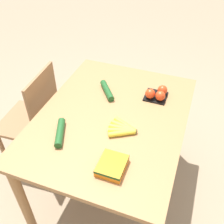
% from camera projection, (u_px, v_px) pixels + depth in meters
% --- Properties ---
extents(ground_plane, '(12.00, 12.00, 0.00)m').
position_uv_depth(ground_plane, '(112.00, 185.00, 2.16)').
color(ground_plane, gray).
extents(dining_table, '(1.19, 0.91, 0.76)m').
position_uv_depth(dining_table, '(112.00, 128.00, 1.73)').
color(dining_table, '#9E7044').
rests_on(dining_table, ground_plane).
extents(chair, '(0.45, 0.43, 0.90)m').
position_uv_depth(chair, '(34.00, 119.00, 2.07)').
color(chair, '#8E6642').
rests_on(chair, ground_plane).
extents(banana_bunch, '(0.17, 0.17, 0.03)m').
position_uv_depth(banana_bunch, '(123.00, 129.00, 1.54)').
color(banana_bunch, brown).
rests_on(banana_bunch, dining_table).
extents(tomato_pack, '(0.15, 0.15, 0.08)m').
position_uv_depth(tomato_pack, '(157.00, 94.00, 1.77)').
color(tomato_pack, black).
rests_on(tomato_pack, dining_table).
extents(carrot_bag, '(0.16, 0.14, 0.04)m').
position_uv_depth(carrot_bag, '(112.00, 165.00, 1.33)').
color(carrot_bag, orange).
rests_on(carrot_bag, dining_table).
extents(cucumber_near, '(0.19, 0.16, 0.04)m').
position_uv_depth(cucumber_near, '(107.00, 90.00, 1.83)').
color(cucumber_near, '#1E5123').
rests_on(cucumber_near, dining_table).
extents(cucumber_far, '(0.21, 0.12, 0.04)m').
position_uv_depth(cucumber_far, '(60.00, 132.00, 1.51)').
color(cucumber_far, '#1E5123').
rests_on(cucumber_far, dining_table).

